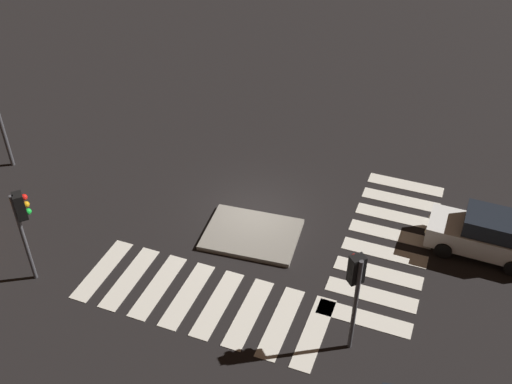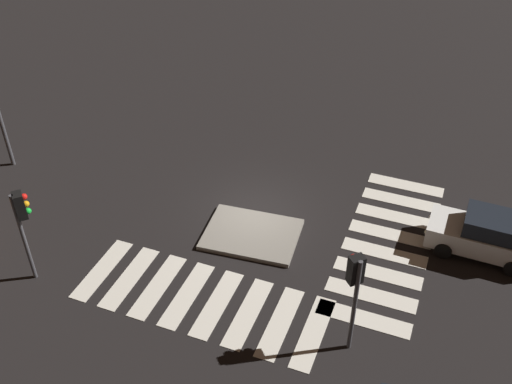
{
  "view_description": "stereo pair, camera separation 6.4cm",
  "coord_description": "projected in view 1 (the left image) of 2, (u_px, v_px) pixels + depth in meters",
  "views": [
    {
      "loc": [
        6.86,
        -17.86,
        15.54
      ],
      "look_at": [
        0.0,
        0.0,
        1.0
      ],
      "focal_mm": 42.11,
      "sensor_mm": 36.0,
      "label": 1
    },
    {
      "loc": [
        6.92,
        -17.84,
        15.54
      ],
      "look_at": [
        0.0,
        0.0,
        1.0
      ],
      "focal_mm": 42.11,
      "sensor_mm": 36.0,
      "label": 2
    }
  ],
  "objects": [
    {
      "name": "ground_plane",
      "position": [
        256.0,
        211.0,
        24.63
      ],
      "size": [
        80.0,
        80.0,
        0.0
      ],
      "primitive_type": "plane",
      "color": "black"
    },
    {
      "name": "crosswalk_near",
      "position": [
        202.0,
        299.0,
        20.77
      ],
      "size": [
        8.75,
        3.2,
        0.02
      ],
      "color": "silver",
      "rests_on": "ground"
    },
    {
      "name": "traffic_light_south",
      "position": [
        22.0,
        216.0,
        19.98
      ],
      "size": [
        0.54,
        0.54,
        3.71
      ],
      "rotation": [
        0.0,
        0.0,
        0.81
      ],
      "color": "#47474C",
      "rests_on": "ground"
    },
    {
      "name": "traffic_light_east",
      "position": [
        356.0,
        280.0,
        17.56
      ],
      "size": [
        0.54,
        0.54,
        3.75
      ],
      "rotation": [
        0.0,
        0.0,
        2.35
      ],
      "color": "#47474C",
      "rests_on": "ground"
    },
    {
      "name": "traffic_island",
      "position": [
        252.0,
        234.0,
        23.36
      ],
      "size": [
        3.82,
        3.01,
        0.18
      ],
      "color": "gray",
      "rests_on": "ground"
    },
    {
      "name": "crosswalk_side",
      "position": [
        387.0,
        243.0,
        23.08
      ],
      "size": [
        3.2,
        8.75,
        0.02
      ],
      "color": "silver",
      "rests_on": "ground"
    },
    {
      "name": "car_white",
      "position": [
        485.0,
        234.0,
        22.2
      ],
      "size": [
        4.08,
        1.99,
        1.75
      ],
      "rotation": [
        0.0,
        0.0,
        3.11
      ],
      "color": "silver",
      "rests_on": "ground"
    }
  ]
}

